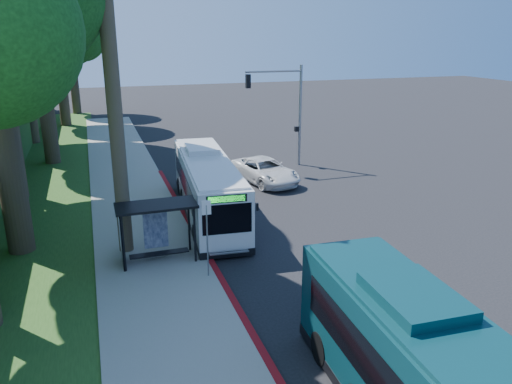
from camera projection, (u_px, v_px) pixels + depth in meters
name	position (u px, v px, depth m)	size (l,w,h in m)	color
ground	(289.00, 219.00, 25.45)	(140.00, 140.00, 0.00)	black
sidewalk	(144.00, 235.00, 23.23)	(4.50, 70.00, 0.12)	gray
red_curb	(212.00, 264.00, 20.31)	(0.25, 30.00, 0.13)	maroon
grass_verge	(22.00, 214.00, 26.03)	(8.00, 70.00, 0.06)	#234719
bus_shelter	(150.00, 221.00, 20.13)	(3.20, 1.51, 2.55)	black
stop_sign_pole	(207.00, 228.00, 18.67)	(0.35, 0.06, 3.17)	gray
traffic_signal_pole	(287.00, 103.00, 34.27)	(4.10, 0.30, 7.00)	gray
tree_2	(36.00, 10.00, 33.10)	(8.82, 8.40, 15.12)	#382B1E
tree_4	(56.00, 25.00, 47.93)	(8.40, 8.00, 14.14)	#382B1E
tree_5	(70.00, 34.00, 55.68)	(7.35, 7.00, 12.86)	#382B1E
white_bus	(207.00, 185.00, 25.54)	(3.29, 11.19, 3.29)	silver
pickup	(265.00, 171.00, 31.48)	(2.51, 5.44, 1.51)	silver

